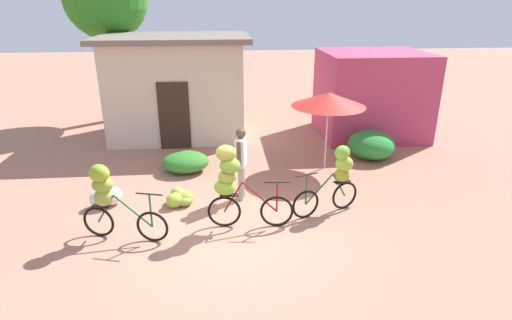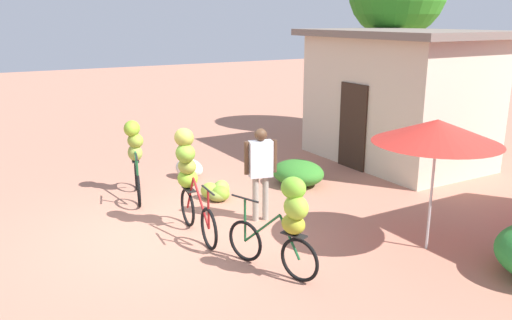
% 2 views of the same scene
% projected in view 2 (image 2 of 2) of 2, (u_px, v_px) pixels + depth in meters
% --- Properties ---
extents(ground_plane, '(60.00, 60.00, 0.00)m').
position_uv_depth(ground_plane, '(178.00, 231.00, 8.73)').
color(ground_plane, '#B2745D').
extents(building_low, '(4.61, 3.20, 3.18)m').
position_uv_depth(building_low, '(398.00, 96.00, 12.64)').
color(building_low, beige).
rests_on(building_low, ground).
extents(hedge_bush_front_left, '(1.21, 1.04, 0.51)m').
position_uv_depth(hedge_bush_front_left, '(298.00, 173.00, 11.12)').
color(hedge_bush_front_left, '#337B28').
rests_on(hedge_bush_front_left, ground).
extents(market_umbrella, '(1.88, 1.88, 2.03)m').
position_uv_depth(market_umbrella, '(437.00, 131.00, 7.58)').
color(market_umbrella, beige).
rests_on(market_umbrella, ground).
extents(bicycle_leftmost, '(1.65, 0.54, 1.49)m').
position_uv_depth(bicycle_leftmost, '(135.00, 152.00, 10.37)').
color(bicycle_leftmost, black).
rests_on(bicycle_leftmost, ground).
extents(bicycle_near_pile, '(1.69, 0.49, 1.72)m').
position_uv_depth(bicycle_near_pile, '(189.00, 173.00, 8.53)').
color(bicycle_near_pile, black).
rests_on(bicycle_near_pile, ground).
extents(bicycle_center_loaded, '(1.51, 0.64, 1.45)m').
position_uv_depth(bicycle_center_loaded, '(287.00, 220.00, 7.00)').
color(bicycle_center_loaded, black).
rests_on(bicycle_center_loaded, ground).
extents(banana_pile_on_ground, '(0.71, 0.70, 0.36)m').
position_uv_depth(banana_pile_on_ground, '(217.00, 192.00, 10.21)').
color(banana_pile_on_ground, '#78A52D').
rests_on(banana_pile_on_ground, ground).
extents(produce_sack, '(0.82, 0.70, 0.44)m').
position_uv_depth(produce_sack, '(189.00, 168.00, 11.56)').
color(produce_sack, silver).
rests_on(produce_sack, ground).
extents(person_vendor, '(0.29, 0.56, 1.65)m').
position_uv_depth(person_vendor, '(261.00, 165.00, 8.94)').
color(person_vendor, gray).
rests_on(person_vendor, ground).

